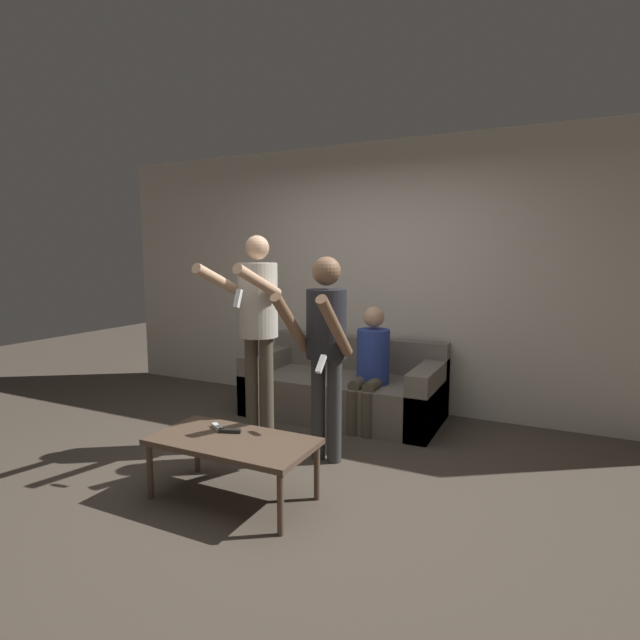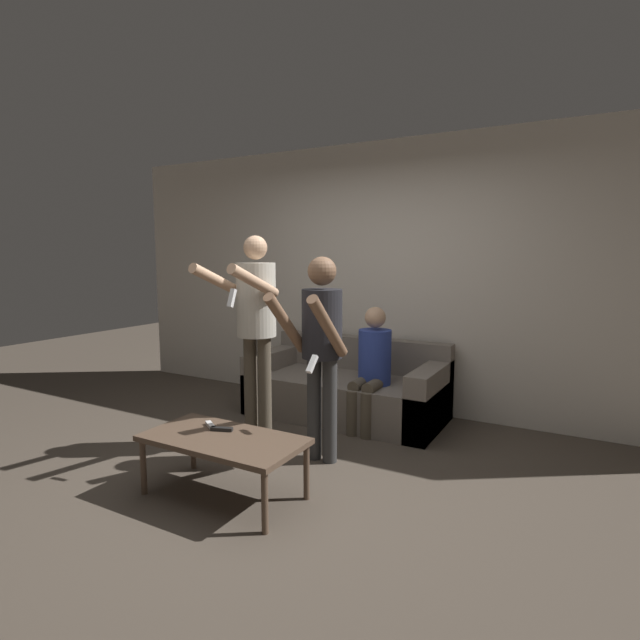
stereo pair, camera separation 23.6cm
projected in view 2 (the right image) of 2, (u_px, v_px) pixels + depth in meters
ground_plane at (270, 481)px, 3.50m from camera, size 14.00×14.00×0.00m
wall_back at (382, 277)px, 5.09m from camera, size 6.40×0.06×2.70m
couch at (347, 390)px, 4.90m from camera, size 1.88×0.89×0.74m
person_standing_left at (255, 317)px, 4.00m from camera, size 0.44×0.72×1.73m
person_standing_right at (321, 338)px, 3.72m from camera, size 0.42×0.65×1.56m
person_seated at (372, 364)px, 4.50m from camera, size 0.30×0.52×1.11m
coffee_table at (223, 443)px, 3.23m from camera, size 1.06×0.54×0.41m
remote_near at (222, 429)px, 3.33m from camera, size 0.15×0.08×0.02m
remote_far at (210, 425)px, 3.41m from camera, size 0.14×0.11×0.02m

